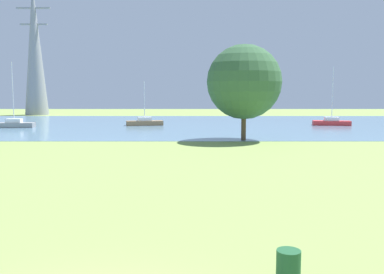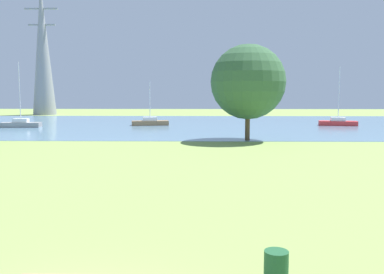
# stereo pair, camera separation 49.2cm
# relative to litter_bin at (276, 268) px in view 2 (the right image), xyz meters

# --- Properties ---
(ground_plane) EXTENTS (160.00, 160.00, 0.00)m
(ground_plane) POSITION_rel_litter_bin_xyz_m (-4.21, 20.15, -0.40)
(ground_plane) COLOR #7F994C
(litter_bin) EXTENTS (0.56, 0.56, 0.80)m
(litter_bin) POSITION_rel_litter_bin_xyz_m (0.00, 0.00, 0.00)
(litter_bin) COLOR #1E512D
(litter_bin) RESTS_ON ground
(water_surface) EXTENTS (140.00, 40.00, 0.02)m
(water_surface) POSITION_rel_litter_bin_xyz_m (-4.21, 48.15, -0.39)
(water_surface) COLOR #5E839E
(water_surface) RESTS_ON ground
(sailboat_brown) EXTENTS (5.00, 2.41, 5.79)m
(sailboat_brown) POSITION_rel_litter_bin_xyz_m (-8.47, 46.22, 0.05)
(sailboat_brown) COLOR brown
(sailboat_brown) RESTS_ON water_surface
(sailboat_red) EXTENTS (4.99, 2.31, 7.67)m
(sailboat_red) POSITION_rel_litter_bin_xyz_m (16.22, 46.29, 0.07)
(sailboat_red) COLOR red
(sailboat_red) RESTS_ON water_surface
(sailboat_gray) EXTENTS (4.89, 1.82, 8.06)m
(sailboat_gray) POSITION_rel_litter_bin_xyz_m (-24.24, 42.78, 0.08)
(sailboat_gray) COLOR gray
(sailboat_gray) RESTS_ON water_surface
(tree_mid_shore) EXTENTS (6.75, 6.75, 8.69)m
(tree_mid_shore) POSITION_rel_litter_bin_xyz_m (2.49, 29.08, 4.90)
(tree_mid_shore) COLOR brown
(tree_mid_shore) RESTS_ON ground
(electricity_pylon) EXTENTS (6.40, 4.40, 25.17)m
(electricity_pylon) POSITION_rel_litter_bin_xyz_m (-32.16, 72.31, 12.20)
(electricity_pylon) COLOR gray
(electricity_pylon) RESTS_ON ground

